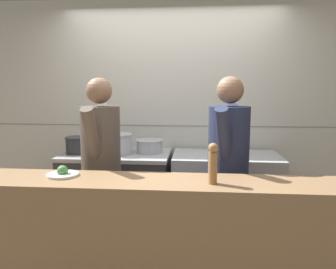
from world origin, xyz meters
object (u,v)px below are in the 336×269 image
stock_pot (78,145)px  chef_sous (228,166)px  chef_head_cook (101,163)px  sauce_pot (118,143)px  chefs_knife (224,157)px  pepper_mill (213,163)px  oven_range (117,192)px  plated_dish_main (63,173)px  braising_pot (150,146)px

stock_pot → chef_sous: chef_sous is taller
chef_head_cook → chef_sous: 1.11m
sauce_pot → chefs_knife: sauce_pot is taller
chef_sous → pepper_mill: bearing=-89.1°
stock_pot → sauce_pot: sauce_pot is taller
oven_range → plated_dish_main: (-0.11, -1.18, 0.53)m
braising_pot → chefs_knife: bearing=-14.3°
chefs_knife → chef_head_cook: size_ratio=0.19×
sauce_pot → braising_pot: bearing=14.9°
sauce_pot → stock_pot: bearing=-178.2°
sauce_pot → chefs_knife: 1.14m
braising_pot → chef_sous: size_ratio=0.18×
stock_pot → sauce_pot: 0.44m
chef_head_cook → oven_range: bearing=94.5°
chef_sous → plated_dish_main: bearing=-142.9°
oven_range → plated_dish_main: bearing=-95.4°
stock_pot → chef_head_cook: 0.79m
oven_range → sauce_pot: 0.56m
stock_pot → pepper_mill: size_ratio=0.94×
chef_head_cook → chefs_knife: bearing=27.3°
chef_sous → oven_range: bearing=164.6°
plated_dish_main → chef_head_cook: (0.15, 0.48, -0.04)m
plated_dish_main → braising_pot: bearing=69.0°
stock_pot → braising_pot: 0.78m
chefs_knife → chef_head_cook: 1.25m
chefs_knife → pepper_mill: bearing=-98.9°
oven_range → stock_pot: bearing=-172.4°
oven_range → stock_pot: (-0.41, -0.06, 0.54)m
oven_range → pepper_mill: bearing=-52.5°
braising_pot → plated_dish_main: plated_dish_main is taller
chefs_knife → chef_sous: 0.56m
pepper_mill → chef_sous: chef_sous is taller
plated_dish_main → pepper_mill: bearing=-5.2°
chefs_knife → chef_sous: size_ratio=0.19×
chef_sous → braising_pot: bearing=152.3°
pepper_mill → chef_sous: bearing=74.4°
sauce_pot → plated_dish_main: size_ratio=1.41×
stock_pot → plated_dish_main: stock_pot is taller
chef_sous → stock_pot: bearing=173.6°
sauce_pot → chef_sous: bearing=-31.0°
stock_pot → oven_range: bearing=7.6°
oven_range → chef_sous: bearing=-32.0°
sauce_pot → braising_pot: 0.35m
pepper_mill → plated_dish_main: bearing=174.8°
chefs_knife → plated_dish_main: size_ratio=1.40×
pepper_mill → braising_pot: bearing=115.1°
stock_pot → chef_sous: size_ratio=0.16×
stock_pot → chef_head_cook: chef_head_cook is taller
braising_pot → pepper_mill: (0.62, -1.33, 0.14)m
pepper_mill → chef_head_cook: size_ratio=0.17×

